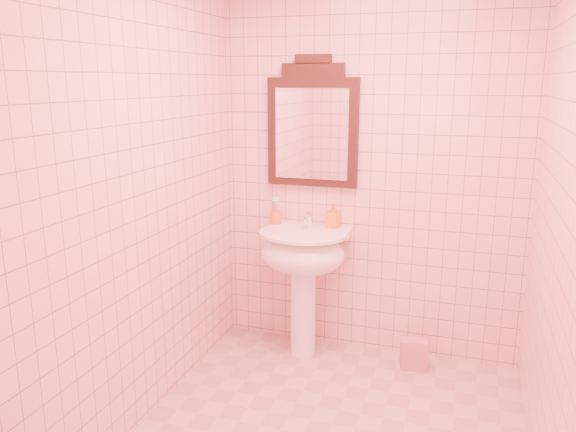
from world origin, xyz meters
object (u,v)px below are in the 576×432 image
(mirror, at_px, (312,126))
(towel, at_px, (414,354))
(pedestal_sink, at_px, (303,262))
(toothbrush_cup, at_px, (276,217))
(soap_dispenser, at_px, (333,216))

(mirror, distance_m, towel, 1.62)
(pedestal_sink, xyz_separation_m, toothbrush_cup, (-0.24, 0.15, 0.25))
(mirror, relative_size, towel, 4.31)
(mirror, distance_m, soap_dispenser, 0.61)
(soap_dispenser, relative_size, towel, 0.85)
(soap_dispenser, xyz_separation_m, towel, (0.59, -0.14, -0.85))
(mirror, relative_size, toothbrush_cup, 5.20)
(toothbrush_cup, relative_size, soap_dispenser, 0.97)
(mirror, xyz_separation_m, toothbrush_cup, (-0.24, -0.05, -0.62))
(soap_dispenser, height_order, towel, soap_dispenser)
(pedestal_sink, xyz_separation_m, towel, (0.74, 0.03, -0.56))
(mirror, bearing_deg, toothbrush_cup, -168.50)
(pedestal_sink, xyz_separation_m, soap_dispenser, (0.16, 0.17, 0.28))
(pedestal_sink, bearing_deg, towel, 2.17)
(mirror, bearing_deg, pedestal_sink, -90.00)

